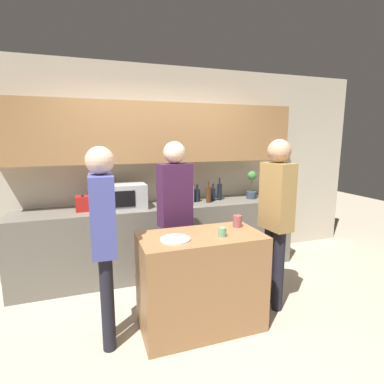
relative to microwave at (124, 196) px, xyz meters
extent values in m
plane|color=#BCAD93|center=(0.47, -1.38, -1.06)|extent=(14.00, 14.00, 0.00)
cube|color=beige|center=(0.47, 0.36, 0.29)|extent=(6.40, 0.08, 2.70)
cube|color=#A37547|center=(0.47, 0.16, 0.77)|extent=(3.74, 0.32, 0.75)
cube|color=#6B665B|center=(0.47, 0.01, -0.60)|extent=(3.60, 0.62, 0.91)
cube|color=#996B42|center=(0.53, -1.27, -0.61)|extent=(1.12, 0.59, 0.90)
cube|color=#B7BABC|center=(0.00, 0.00, 0.00)|extent=(0.52, 0.38, 0.30)
cube|color=black|center=(-0.05, -0.19, 0.00)|extent=(0.31, 0.01, 0.19)
cube|color=#B21E19|center=(-0.43, 0.00, -0.06)|extent=(0.26, 0.16, 0.18)
cube|color=black|center=(-0.48, 0.00, 0.03)|extent=(0.02, 0.11, 0.01)
cube|color=black|center=(-0.38, 0.00, 0.03)|extent=(0.02, 0.11, 0.01)
cylinder|color=#333D4C|center=(1.78, 0.00, -0.10)|extent=(0.14, 0.14, 0.10)
cylinder|color=#38662D|center=(1.78, 0.00, 0.04)|extent=(0.01, 0.01, 0.18)
sphere|color=#3D7A38|center=(1.78, 0.00, 0.18)|extent=(0.13, 0.13, 0.13)
cylinder|color=silver|center=(0.88, 0.01, -0.04)|extent=(0.08, 0.08, 0.22)
cylinder|color=silver|center=(0.88, 0.01, 0.11)|extent=(0.03, 0.03, 0.08)
cylinder|color=black|center=(0.98, 0.06, -0.07)|extent=(0.09, 0.09, 0.17)
cylinder|color=black|center=(0.98, 0.06, 0.05)|extent=(0.03, 0.03, 0.07)
cylinder|color=#472814|center=(1.10, -0.05, -0.05)|extent=(0.07, 0.07, 0.21)
cylinder|color=#472814|center=(1.10, -0.05, 0.10)|extent=(0.02, 0.02, 0.08)
cylinder|color=black|center=(1.21, 0.04, -0.07)|extent=(0.07, 0.07, 0.17)
cylinder|color=black|center=(1.21, 0.04, 0.05)|extent=(0.02, 0.02, 0.07)
cylinder|color=black|center=(1.31, 0.06, -0.04)|extent=(0.07, 0.07, 0.23)
cylinder|color=black|center=(1.31, 0.06, 0.12)|extent=(0.02, 0.02, 0.09)
cylinder|color=white|center=(0.27, -1.33, -0.15)|extent=(0.26, 0.26, 0.01)
cylinder|color=#9A4E51|center=(0.96, -1.15, -0.10)|extent=(0.09, 0.09, 0.11)
cylinder|color=#6BA37A|center=(0.69, -1.37, -0.12)|extent=(0.07, 0.07, 0.08)
cylinder|color=black|center=(1.38, -1.27, -0.63)|extent=(0.11, 0.11, 0.85)
cylinder|color=black|center=(1.36, -1.11, -0.63)|extent=(0.11, 0.11, 0.85)
cube|color=#A68249|center=(1.37, -1.19, 0.13)|extent=(0.22, 0.36, 0.67)
sphere|color=tan|center=(1.37, -1.19, 0.58)|extent=(0.23, 0.23, 0.23)
cylinder|color=black|center=(0.53, -0.70, -0.64)|extent=(0.11, 0.11, 0.84)
cylinder|color=black|center=(0.37, -0.72, -0.64)|extent=(0.11, 0.11, 0.84)
cube|color=#401D42|center=(0.45, -0.71, 0.11)|extent=(0.36, 0.24, 0.66)
sphere|color=beige|center=(0.45, -0.71, 0.56)|extent=(0.23, 0.23, 0.23)
cylinder|color=black|center=(-0.31, -1.16, -0.65)|extent=(0.11, 0.11, 0.82)
cylinder|color=black|center=(-0.31, -1.32, -0.65)|extent=(0.11, 0.11, 0.82)
cube|color=#484F9F|center=(-0.31, -1.24, 0.09)|extent=(0.20, 0.35, 0.65)
sphere|color=beige|center=(-0.31, -1.24, 0.53)|extent=(0.22, 0.22, 0.22)
camera|label=1|loc=(-0.39, -3.69, 0.70)|focal=28.00mm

